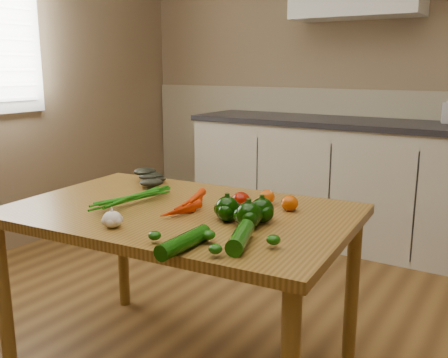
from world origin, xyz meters
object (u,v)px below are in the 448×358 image
table (180,228)px  tomato_c (290,203)px  tomato_a (241,200)px  zucchini_a (241,237)px  garlic_bulb (112,219)px  pepper_b (262,210)px  pepper_a (227,209)px  pepper_c (249,215)px  leafy_greens (149,175)px  tomato_b (267,197)px  zucchini_b (184,242)px  carrot_bunch (171,201)px

table → tomato_c: (0.38, 0.21, 0.11)m
tomato_a → zucchini_a: tomato_a is taller
table → tomato_c: size_ratio=20.88×
tomato_a → garlic_bulb: bearing=-120.7°
tomato_a → zucchini_a: (0.21, -0.36, -0.01)m
pepper_b → tomato_a: bearing=144.4°
pepper_b → pepper_a: bearing=-153.7°
pepper_c → pepper_a: bearing=164.5°
table → zucchini_a: (0.41, -0.23, 0.11)m
leafy_greens → zucchini_a: 0.93m
tomato_b → zucchini_a: bearing=-72.0°
garlic_bulb → tomato_c: size_ratio=1.04×
tomato_b → zucchini_b: size_ratio=0.28×
garlic_bulb → pepper_b: (0.41, 0.33, 0.01)m
tomato_a → zucchini_b: bearing=-80.4°
pepper_c → tomato_c: 0.27m
table → garlic_bulb: size_ratio=20.17×
pepper_c → zucchini_a: 0.18m
pepper_a → zucchini_a: (0.17, -0.20, -0.02)m
pepper_c → tomato_b: bearing=106.0°
pepper_a → tomato_a: pepper_a is taller
zucchini_b → zucchini_a: bearing=44.3°
zucchini_a → pepper_c: bearing=111.5°
leafy_greens → zucchini_b: 0.90m
carrot_bunch → garlic_bulb: carrot_bunch is taller
carrot_bunch → tomato_a: (0.23, 0.15, 0.00)m
pepper_a → pepper_c: (0.11, -0.03, 0.00)m
tomato_b → zucchini_b: (0.03, -0.60, -0.00)m
tomato_a → pepper_b: bearing=-35.6°
table → carrot_bunch: 0.12m
pepper_b → zucchini_b: size_ratio=0.39×
leafy_greens → pepper_b: leafy_greens is taller
pepper_a → zucchini_a: 0.26m
pepper_b → zucchini_b: (-0.07, -0.38, -0.02)m
pepper_c → tomato_c: bearing=83.4°
garlic_bulb → tomato_c: bearing=49.9°
tomato_a → tomato_c: 0.19m
tomato_a → tomato_b: 0.13m
carrot_bunch → tomato_c: bearing=24.5°
leafy_greens → tomato_b: bearing=-0.7°
garlic_bulb → zucchini_a: bearing=9.6°
tomato_b → tomato_c: 0.13m
zucchini_a → zucchini_b: zucchini_a is taller
pepper_a → pepper_b: bearing=26.3°
tomato_c → zucchini_b: (-0.09, -0.56, -0.00)m
carrot_bunch → tomato_b: (0.29, 0.26, -0.00)m
tomato_a → carrot_bunch: bearing=-147.7°
leafy_greens → pepper_b: bearing=-17.7°
leafy_greens → tomato_a: 0.59m
garlic_bulb → zucchini_a: (0.47, 0.08, -0.00)m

